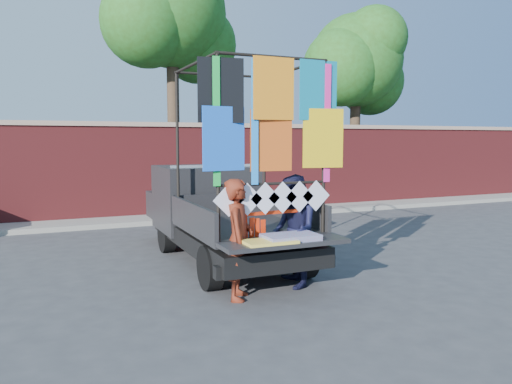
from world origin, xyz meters
name	(u,v)px	position (x,y,z in m)	size (l,w,h in m)	color
ground	(248,286)	(0.00, 0.00, 0.00)	(90.00, 90.00, 0.00)	#38383A
brick_wall	(149,170)	(0.00, 7.00, 1.33)	(30.00, 0.45, 2.61)	maroon
curb	(156,219)	(0.00, 6.30, 0.06)	(30.00, 1.20, 0.12)	gray
tree_mid	(173,17)	(1.02, 8.12, 5.70)	(4.20, 3.30, 7.73)	#38281C
tree_right	(358,64)	(7.52, 8.12, 4.75)	(4.20, 3.30, 6.62)	#38281C
pickup_truck	(214,211)	(0.18, 2.08, 0.82)	(2.06, 5.19, 3.26)	black
woman	(238,239)	(-0.35, -0.50, 0.81)	(0.59, 0.39, 1.63)	maroon
man	(293,231)	(0.58, -0.29, 0.82)	(0.80, 0.62, 1.64)	black
streamer_bundle	(260,228)	(0.00, -0.41, 0.92)	(1.05, 0.13, 0.72)	red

